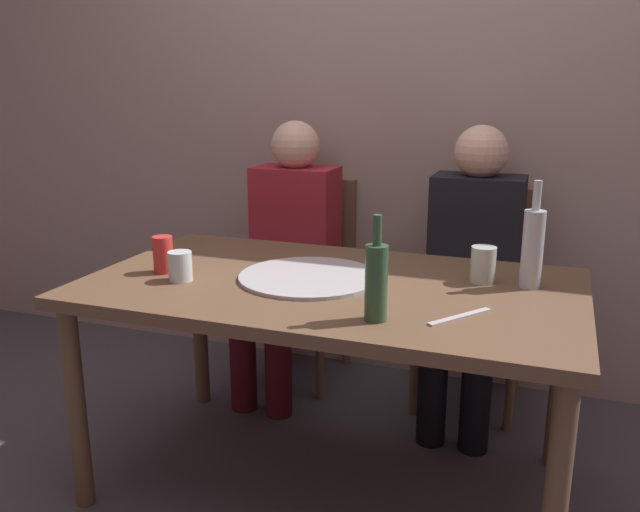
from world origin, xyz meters
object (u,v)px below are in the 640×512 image
tumbler_near (483,265)px  guest_in_sweater (288,245)px  chair_right (475,282)px  chair_left (301,264)px  table_knife (460,317)px  beer_bottle (376,280)px  guest_in_beanie (472,262)px  wine_bottle (533,247)px  tumbler_far (180,266)px  soda_can (163,254)px  dining_table (331,304)px  pizza_tray (309,277)px

tumbler_near → guest_in_sweater: 1.04m
chair_right → guest_in_sweater: guest_in_sweater is taller
chair_left → chair_right: 0.79m
table_knife → beer_bottle: bearing=150.6°
chair_right → guest_in_beanie: 0.20m
wine_bottle → tumbler_far: size_ratio=3.49×
beer_bottle → soda_can: beer_bottle is taller
guest_in_beanie → tumbler_far: bearing=46.1°
wine_bottle → tumbler_near: (-0.14, 0.00, -0.07)m
guest_in_beanie → chair_right: bearing=-90.0°
guest_in_sweater → tumbler_far: bearing=88.8°
tumbler_far → chair_left: bearing=89.0°
beer_bottle → guest_in_sweater: size_ratio=0.24×
dining_table → chair_left: 0.96m
chair_right → guest_in_sweater: (-0.79, -0.15, 0.13)m
tumbler_far → soda_can: bearing=148.8°
tumbler_near → table_knife: (-0.02, -0.35, -0.05)m
tumbler_far → chair_left: 1.02m
dining_table → tumbler_far: size_ratio=16.32×
guest_in_beanie → guest_in_sweater: bearing=0.0°
soda_can → table_knife: 0.99m
chair_right → dining_table: bearing=67.3°
chair_left → guest_in_sweater: bearing=90.0°
chair_left → table_knife: bearing=130.2°
tumbler_far → guest_in_beanie: 1.17m
chair_right → guest_in_sweater: bearing=10.9°
pizza_tray → wine_bottle: wine_bottle is taller
chair_right → guest_in_sweater: size_ratio=0.77×
chair_right → wine_bottle: bearing=109.4°
tumbler_near → chair_right: size_ratio=0.13×
dining_table → tumbler_far: tumbler_far is taller
guest_in_beanie → table_knife: bearing=95.2°
wine_bottle → chair_right: 0.79m
wine_bottle → dining_table: bearing=-164.6°
pizza_tray → soda_can: soda_can is taller
chair_left → guest_in_sweater: 0.20m
tumbler_near → chair_right: chair_right is taller
guest_in_beanie → dining_table: bearing=62.9°
tumbler_near → chair_right: (-0.10, 0.68, -0.26)m
tumbler_near → table_knife: size_ratio=0.52×
pizza_tray → tumbler_near: 0.55m
dining_table → tumbler_near: size_ratio=13.44×
tumbler_near → chair_right: 0.73m
beer_bottle → pizza_tray: bearing=135.7°
beer_bottle → soda_can: (-0.78, 0.19, -0.05)m
beer_bottle → chair_left: beer_bottle is taller
guest_in_sweater → dining_table: bearing=122.2°
table_knife → pizza_tray: bearing=105.0°
wine_bottle → guest_in_beanie: guest_in_beanie is taller
table_knife → wine_bottle: bearing=11.7°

